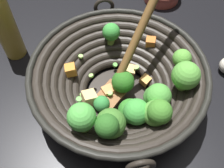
% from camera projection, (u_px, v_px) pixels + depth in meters
% --- Properties ---
extents(ground_plane, '(4.00, 4.00, 0.00)m').
position_uv_depth(ground_plane, '(118.00, 95.00, 0.64)').
color(ground_plane, black).
extents(wok, '(0.39, 0.39, 0.29)m').
position_uv_depth(wok, '(120.00, 81.00, 0.58)').
color(wok, black).
rests_on(wok, ground).
extents(cooking_oil_bottle, '(0.05, 0.05, 0.26)m').
position_uv_depth(cooking_oil_bottle, '(3.00, 23.00, 0.63)').
color(cooking_oil_bottle, gold).
rests_on(cooking_oil_bottle, ground).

